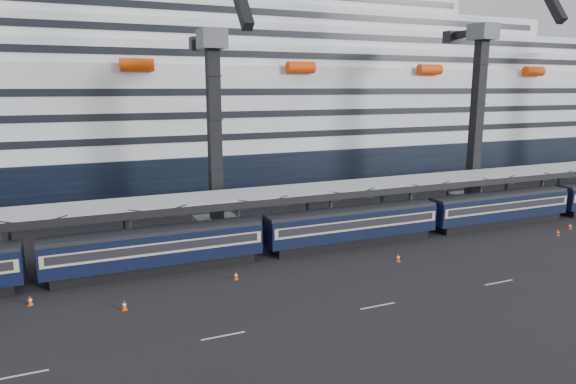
% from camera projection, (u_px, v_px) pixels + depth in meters
% --- Properties ---
extents(ground, '(260.00, 260.00, 0.00)m').
position_uv_depth(ground, '(482.00, 264.00, 47.54)').
color(ground, black).
rests_on(ground, ground).
extents(train, '(133.05, 3.00, 4.05)m').
position_uv_depth(train, '(381.00, 221.00, 54.31)').
color(train, black).
rests_on(train, ground).
extents(canopy, '(130.00, 6.25, 5.53)m').
position_uv_depth(canopy, '(396.00, 183.00, 59.09)').
color(canopy, '#9FA2A7').
rests_on(canopy, ground).
extents(cruise_ship, '(214.09, 28.84, 34.00)m').
position_uv_depth(cruise_ship, '(282.00, 110.00, 86.05)').
color(cruise_ship, black).
rests_on(cruise_ship, ground).
extents(crane_dark_near, '(4.50, 17.75, 35.08)m').
position_uv_depth(crane_dark_near, '(215.00, 128.00, 54.16)').
color(crane_dark_near, '#45464C').
rests_on(crane_dark_near, ground).
extents(crane_dark_mid, '(4.50, 18.24, 39.64)m').
position_uv_depth(crane_dark_mid, '(480.00, 109.00, 66.48)').
color(crane_dark_mid, '#45464C').
rests_on(crane_dark_mid, ground).
extents(traffic_cone_a, '(0.39, 0.39, 0.78)m').
position_uv_depth(traffic_cone_a, '(30.00, 300.00, 38.63)').
color(traffic_cone_a, '#FF4608').
rests_on(traffic_cone_a, ground).
extents(traffic_cone_b, '(0.39, 0.39, 0.79)m').
position_uv_depth(traffic_cone_b, '(124.00, 305.00, 37.80)').
color(traffic_cone_b, '#FF4608').
rests_on(traffic_cone_b, ground).
extents(traffic_cone_c, '(0.38, 0.38, 0.76)m').
position_uv_depth(traffic_cone_c, '(236.00, 275.00, 43.77)').
color(traffic_cone_c, '#FF4608').
rests_on(traffic_cone_c, ground).
extents(traffic_cone_d, '(0.40, 0.40, 0.80)m').
position_uv_depth(traffic_cone_d, '(398.00, 257.00, 48.30)').
color(traffic_cone_d, '#FF4608').
rests_on(traffic_cone_d, ground).
extents(traffic_cone_e, '(0.36, 0.36, 0.73)m').
position_uv_depth(traffic_cone_e, '(570.00, 226.00, 59.40)').
color(traffic_cone_e, '#FF4608').
rests_on(traffic_cone_e, ground).
extents(traffic_cone_f, '(0.36, 0.36, 0.71)m').
position_uv_depth(traffic_cone_f, '(558.00, 232.00, 56.73)').
color(traffic_cone_f, '#FF4608').
rests_on(traffic_cone_f, ground).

